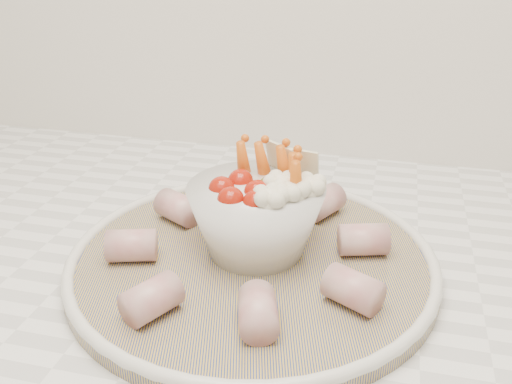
# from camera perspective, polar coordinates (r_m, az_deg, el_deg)

# --- Properties ---
(serving_platter) EXTENTS (0.45, 0.45, 0.02)m
(serving_platter) POSITION_cam_1_polar(r_m,az_deg,el_deg) (0.58, -0.38, -6.78)
(serving_platter) COLOR navy
(serving_platter) RESTS_ON kitchen_counter
(veggie_bowl) EXTENTS (0.14, 0.14, 0.11)m
(veggie_bowl) POSITION_cam_1_polar(r_m,az_deg,el_deg) (0.57, 0.24, -2.21)
(veggie_bowl) COLOR white
(veggie_bowl) RESTS_ON serving_platter
(cured_meat_rolls) EXTENTS (0.28, 0.29, 0.03)m
(cured_meat_rolls) POSITION_cam_1_polar(r_m,az_deg,el_deg) (0.57, -0.48, -5.03)
(cured_meat_rolls) COLOR #AD4F53
(cured_meat_rolls) RESTS_ON serving_platter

